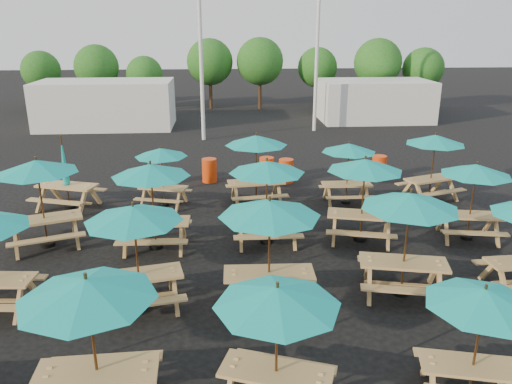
{
  "coord_description": "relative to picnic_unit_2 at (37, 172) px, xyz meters",
  "views": [
    {
      "loc": [
        -1.03,
        -13.06,
        6.02
      ],
      "look_at": [
        0.0,
        1.5,
        1.1
      ],
      "focal_mm": 35.0,
      "sensor_mm": 36.0,
      "label": 1
    }
  ],
  "objects": [
    {
      "name": "picnic_unit_14",
      "position": [
        9.02,
        -0.23,
        -0.07
      ],
      "size": [
        2.61,
        2.61,
        2.48
      ],
      "rotation": [
        0.0,
        0.0,
        -0.25
      ],
      "color": "tan",
      "rests_on": "ground"
    },
    {
      "name": "tree_2",
      "position": [
        -0.33,
        23.3,
        0.42
      ],
      "size": [
        2.59,
        2.59,
        3.93
      ],
      "color": "#382314",
      "rests_on": "ground"
    },
    {
      "name": "waste_bin_2",
      "position": [
        6.82,
        5.9,
        -1.73
      ],
      "size": [
        0.59,
        0.59,
        0.95
      ],
      "primitive_type": "cylinder",
      "color": "#E73E0D",
      "rests_on": "ground"
    },
    {
      "name": "tree_0",
      "position": [
        -8.02,
        24.89,
        0.62
      ],
      "size": [
        2.8,
        2.8,
        4.24
      ],
      "color": "#382314",
      "rests_on": "ground"
    },
    {
      "name": "tree_1",
      "position": [
        -3.69,
        23.55,
        0.94
      ],
      "size": [
        3.11,
        3.11,
        4.72
      ],
      "color": "#382314",
      "rests_on": "ground"
    },
    {
      "name": "picnic_unit_4",
      "position": [
        2.97,
        -6.66,
        -0.09
      ],
      "size": [
        2.2,
        2.2,
        2.46
      ],
      "rotation": [
        0.0,
        0.0,
        0.04
      ],
      "color": "tan",
      "rests_on": "ground"
    },
    {
      "name": "mast_0",
      "position": [
        4.06,
        13.64,
        3.79
      ],
      "size": [
        0.2,
        0.2,
        12.0
      ],
      "primitive_type": "cylinder",
      "color": "silver",
      "rests_on": "ground"
    },
    {
      "name": "event_tent_0",
      "position": [
        -1.94,
        17.64,
        -0.81
      ],
      "size": [
        8.0,
        4.0,
        2.8
      ],
      "primitive_type": "cube",
      "color": "silver",
      "rests_on": "ground"
    },
    {
      "name": "waste_bin_4",
      "position": [
        11.44,
        5.84,
        -1.73
      ],
      "size": [
        0.59,
        0.59,
        0.95
      ],
      "primitive_type": "cylinder",
      "color": "#E73E0D",
      "rests_on": "ground"
    },
    {
      "name": "waste_bin_1",
      "position": [
        4.52,
        5.85,
        -1.73
      ],
      "size": [
        0.59,
        0.59,
        0.95
      ],
      "primitive_type": "cylinder",
      "color": "#E73E0D",
      "rests_on": "ground"
    },
    {
      "name": "event_tent_1",
      "position": [
        15.06,
        18.64,
        -0.91
      ],
      "size": [
        7.0,
        4.0,
        2.6
      ],
      "primitive_type": "cube",
      "color": "silver",
      "rests_on": "ground"
    },
    {
      "name": "picnic_unit_9",
      "position": [
        6.0,
        -3.64,
        -0.02
      ],
      "size": [
        2.25,
        2.25,
        2.54
      ],
      "rotation": [
        0.0,
        0.0,
        -0.03
      ],
      "color": "tan",
      "rests_on": "ground"
    },
    {
      "name": "waste_bin_0",
      "position": [
        2.43,
        5.56,
        -1.73
      ],
      "size": [
        0.59,
        0.59,
        0.95
      ],
      "primitive_type": "cylinder",
      "color": "gray",
      "rests_on": "ground"
    },
    {
      "name": "picnic_unit_3",
      "position": [
        -0.25,
        3.1,
        -1.15
      ],
      "size": [
        2.45,
        2.29,
        2.57
      ],
      "rotation": [
        0.0,
        0.0,
        -0.31
      ],
      "color": "tan",
      "rests_on": "ground"
    },
    {
      "name": "picnic_unit_12",
      "position": [
        9.07,
        -6.84,
        -0.36
      ],
      "size": [
        2.23,
        2.23,
        2.15
      ],
      "rotation": [
        0.0,
        0.0,
        -0.24
      ],
      "color": "tan",
      "rests_on": "ground"
    },
    {
      "name": "picnic_unit_13",
      "position": [
        9.15,
        -3.33,
        -0.03
      ],
      "size": [
        2.6,
        2.6,
        2.53
      ],
      "rotation": [
        0.0,
        0.0,
        -0.22
      ],
      "color": "tan",
      "rests_on": "ground"
    },
    {
      "name": "picnic_unit_11",
      "position": [
        6.2,
        3.11,
        -0.07
      ],
      "size": [
        2.4,
        2.4,
        2.48
      ],
      "rotation": [
        0.0,
        0.0,
        0.13
      ],
      "color": "tan",
      "rests_on": "ground"
    },
    {
      "name": "waste_bin_3",
      "position": [
        7.57,
        5.56,
        -1.73
      ],
      "size": [
        0.59,
        0.59,
        0.95
      ],
      "primitive_type": "cylinder",
      "color": "#E73E0D",
      "rests_on": "ground"
    },
    {
      "name": "picnic_unit_5",
      "position": [
        3.14,
        -3.47,
        -0.11
      ],
      "size": [
        2.49,
        2.49,
        2.43
      ],
      "rotation": [
        0.0,
        0.0,
        0.21
      ],
      "color": "tan",
      "rests_on": "ground"
    },
    {
      "name": "picnic_unit_6",
      "position": [
        3.1,
        -0.35,
        -0.07
      ],
      "size": [
        2.19,
        2.19,
        2.49
      ],
      "rotation": [
        0.0,
        0.0,
        -0.02
      ],
      "color": "tan",
      "rests_on": "ground"
    },
    {
      "name": "tree_5",
      "position": [
        12.28,
        24.32,
        0.77
      ],
      "size": [
        2.94,
        2.94,
        4.45
      ],
      "color": "#382314",
      "rests_on": "ground"
    },
    {
      "name": "picnic_unit_2",
      "position": [
        0.0,
        0.0,
        0.0
      ],
      "size": [
        2.83,
        2.83,
        2.57
      ],
      "rotation": [
        0.0,
        0.0,
        0.35
      ],
      "color": "tan",
      "rests_on": "ground"
    },
    {
      "name": "mast_1",
      "position": [
        10.56,
        15.64,
        3.79
      ],
      "size": [
        0.2,
        0.2,
        12.0
      ],
      "primitive_type": "cylinder",
      "color": "silver",
      "rests_on": "ground"
    },
    {
      "name": "picnic_unit_8",
      "position": [
        5.81,
        -6.83,
        -0.23
      ],
      "size": [
        2.54,
        2.54,
        2.3
      ],
      "rotation": [
        0.0,
        0.0,
        -0.35
      ],
      "color": "tan",
      "rests_on": "ground"
    },
    {
      "name": "picnic_unit_7",
      "position": [
        2.98,
        3.14,
        -0.42
      ],
      "size": [
        2.21,
        2.21,
        2.08
      ],
      "rotation": [
        0.0,
        0.0,
        -0.27
      ],
      "color": "tan",
      "rests_on": "ground"
    },
    {
      "name": "tree_4",
      "position": [
        7.95,
        23.9,
        1.25
      ],
      "size": [
        3.41,
        3.41,
        5.17
      ],
      "color": "#382314",
      "rests_on": "ground"
    },
    {
      "name": "picnic_unit_18",
      "position": [
        12.2,
        -0.34,
        -0.23
      ],
      "size": [
        2.29,
        2.29,
        2.3
      ],
      "rotation": [
        0.0,
        0.0,
        -0.17
      ],
      "color": "tan",
      "rests_on": "ground"
    },
    {
      "name": "ground",
      "position": [
        6.06,
        -0.36,
        -2.21
      ],
      "size": [
        120.0,
        120.0,
        0.0
      ],
      "primitive_type": "plane",
      "color": "black",
      "rests_on": "ground"
    },
    {
      "name": "picnic_unit_15",
      "position": [
        9.38,
        2.97,
        -0.33
      ],
      "size": [
        1.9,
        1.9,
        2.18
      ],
      "rotation": [
        0.0,
        0.0,
        -0.01
      ],
      "color": "tan",
      "rests_on": "ground"
    },
    {
      "name": "picnic_unit_19",
      "position": [
        12.48,
        3.16,
        -0.15
      ],
      "size": [
        2.62,
        2.62,
        2.39
      ],
      "rotation": [
        0.0,
        0.0,
        0.33
      ],
      "color": "tan",
      "rests_on": "ground"
    },
    {
      "name": "tree_3",
      "position": [
        4.3,
        24.36,
        1.2
      ],
      "size": [
        3.36,
        3.36,
        5.09
      ],
      "color": "#382314",
      "rests_on": "ground"
    },
    {
      "name": "picnic_unit_10",
      "position": [
        6.26,
        -0.19,
        -0.08
      ],
      "size": [
        2.14,
        2.14,
        2.47
      ],
      "rotation": [
        0.0,
        0.0,
        -0.0
      ],
      "color": "tan",
      "rests_on": "ground"
    },
    {
      "name": "tree_6",
      "position": [
        16.29,
        22.54,
        1.22
      ],
      "size": [
        3.38,
        3.38,
        5.13
      ],
      "color": "#382314",
      "rests_on": "ground"
    },
    {
      "name": "tree_7",
      "position": [
        19.68,
        22.57,
        0.78
      ],
      "size": [
        2.95,
        2.95,
        4.48
      ],
      "color": "#382314",
      "rests_on": "ground"
    }
  ]
}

